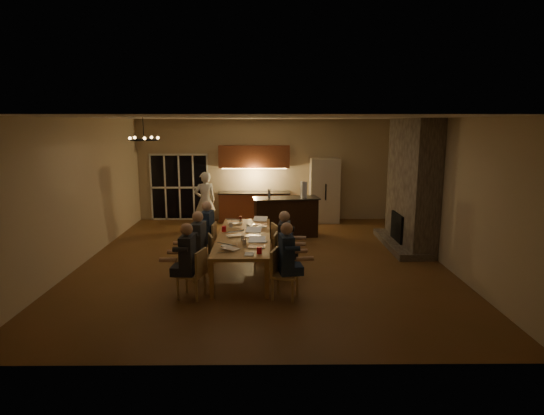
{
  "coord_description": "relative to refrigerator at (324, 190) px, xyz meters",
  "views": [
    {
      "loc": [
        0.13,
        -9.92,
        3.11
      ],
      "look_at": [
        0.22,
        0.3,
        1.18
      ],
      "focal_mm": 30.0,
      "sensor_mm": 36.0,
      "label": 1
    }
  ],
  "objects": [
    {
      "name": "floor",
      "position": [
        -1.9,
        -4.15,
        -1.0
      ],
      "size": [
        9.0,
        9.0,
        0.0
      ],
      "primitive_type": "plane",
      "color": "brown",
      "rests_on": "ground"
    },
    {
      "name": "back_wall",
      "position": [
        -1.9,
        0.37,
        0.6
      ],
      "size": [
        8.0,
        0.04,
        3.2
      ],
      "primitive_type": "cube",
      "color": "tan",
      "rests_on": "ground"
    },
    {
      "name": "left_wall",
      "position": [
        -5.92,
        -4.15,
        0.6
      ],
      "size": [
        0.04,
        9.0,
        3.2
      ],
      "primitive_type": "cube",
      "color": "tan",
      "rests_on": "ground"
    },
    {
      "name": "right_wall",
      "position": [
        2.12,
        -4.15,
        0.6
      ],
      "size": [
        0.04,
        9.0,
        3.2
      ],
      "primitive_type": "cube",
      "color": "tan",
      "rests_on": "ground"
    },
    {
      "name": "ceiling",
      "position": [
        -1.9,
        -4.15,
        2.22
      ],
      "size": [
        8.0,
        9.0,
        0.04
      ],
      "primitive_type": "cube",
      "color": "white",
      "rests_on": "back_wall"
    },
    {
      "name": "french_doors",
      "position": [
        -4.6,
        0.32,
        0.05
      ],
      "size": [
        1.86,
        0.08,
        2.1
      ],
      "primitive_type": "cube",
      "color": "black",
      "rests_on": "ground"
    },
    {
      "name": "fireplace",
      "position": [
        1.8,
        -2.95,
        0.6
      ],
      "size": [
        0.58,
        2.5,
        3.2
      ],
      "primitive_type": "cube",
      "color": "#695F53",
      "rests_on": "ground"
    },
    {
      "name": "kitchenette",
      "position": [
        -2.2,
        0.05,
        0.2
      ],
      "size": [
        2.24,
        0.68,
        2.4
      ],
      "primitive_type": null,
      "color": "brown",
      "rests_on": "ground"
    },
    {
      "name": "refrigerator",
      "position": [
        0.0,
        0.0,
        0.0
      ],
      "size": [
        0.9,
        0.68,
        2.0
      ],
      "primitive_type": "cube",
      "color": "beige",
      "rests_on": "ground"
    },
    {
      "name": "dining_table",
      "position": [
        -2.28,
        -4.76,
        -0.62
      ],
      "size": [
        1.1,
        3.33,
        0.75
      ],
      "primitive_type": "cube",
      "color": "#BD7C4B",
      "rests_on": "ground"
    },
    {
      "name": "bar_island",
      "position": [
        -1.28,
        -1.87,
        -0.46
      ],
      "size": [
        1.87,
        0.93,
        1.08
      ],
      "primitive_type": "cube",
      "rotation": [
        0.0,
        0.0,
        0.14
      ],
      "color": "black",
      "rests_on": "ground"
    },
    {
      "name": "chair_left_near",
      "position": [
        -3.15,
        -6.31,
        -0.55
      ],
      "size": [
        0.54,
        0.54,
        0.89
      ],
      "primitive_type": null,
      "rotation": [
        0.0,
        0.0,
        -1.84
      ],
      "color": "tan",
      "rests_on": "ground"
    },
    {
      "name": "chair_left_mid",
      "position": [
        -3.11,
        -5.34,
        -0.55
      ],
      "size": [
        0.55,
        0.55,
        0.89
      ],
      "primitive_type": null,
      "rotation": [
        0.0,
        0.0,
        -1.27
      ],
      "color": "tan",
      "rests_on": "ground"
    },
    {
      "name": "chair_left_far",
      "position": [
        -3.17,
        -4.21,
        -0.55
      ],
      "size": [
        0.47,
        0.47,
        0.89
      ],
      "primitive_type": null,
      "rotation": [
        0.0,
        0.0,
        -1.64
      ],
      "color": "tan",
      "rests_on": "ground"
    },
    {
      "name": "chair_right_near",
      "position": [
        -1.47,
        -6.38,
        -0.55
      ],
      "size": [
        0.55,
        0.55,
        0.89
      ],
      "primitive_type": null,
      "rotation": [
        0.0,
        0.0,
        1.28
      ],
      "color": "tan",
      "rests_on": "ground"
    },
    {
      "name": "chair_right_mid",
      "position": [
        -1.42,
        -5.2,
        -0.55
      ],
      "size": [
        0.5,
        0.5,
        0.89
      ],
      "primitive_type": null,
      "rotation": [
        0.0,
        0.0,
        1.42
      ],
      "color": "tan",
      "rests_on": "ground"
    },
    {
      "name": "chair_right_far",
      "position": [
        -1.43,
        -4.24,
        -0.55
      ],
      "size": [
        0.55,
        0.55,
        0.89
      ],
      "primitive_type": null,
      "rotation": [
        0.0,
        0.0,
        1.86
      ],
      "color": "tan",
      "rests_on": "ground"
    },
    {
      "name": "person_left_near",
      "position": [
        -3.19,
        -6.36,
        -0.31
      ],
      "size": [
        0.64,
        0.64,
        1.38
      ],
      "primitive_type": null,
      "rotation": [
        0.0,
        0.0,
        -1.64
      ],
      "color": "#20232A",
      "rests_on": "ground"
    },
    {
      "name": "person_right_near",
      "position": [
        -1.44,
        -6.33,
        -0.31
      ],
      "size": [
        0.68,
        0.68,
        1.38
      ],
      "primitive_type": null,
      "rotation": [
        0.0,
        0.0,
        1.71
      ],
      "color": "#1D314A",
      "rests_on": "ground"
    },
    {
      "name": "person_left_mid",
      "position": [
        -3.16,
        -5.29,
        -0.31
      ],
      "size": [
        0.68,
        0.68,
        1.38
      ],
      "primitive_type": null,
      "rotation": [
        0.0,
        0.0,
        -1.72
      ],
      "color": "#373B41",
      "rests_on": "ground"
    },
    {
      "name": "person_right_mid",
      "position": [
        -1.45,
        -5.3,
        -0.31
      ],
      "size": [
        0.66,
        0.66,
        1.38
      ],
      "primitive_type": null,
      "rotation": [
        0.0,
        0.0,
        1.47
      ],
      "color": "#20232A",
      "rests_on": "ground"
    },
    {
      "name": "person_left_far",
      "position": [
        -3.13,
        -4.17,
        -0.31
      ],
      "size": [
        0.69,
        0.69,
        1.38
      ],
      "primitive_type": null,
      "rotation": [
        0.0,
        0.0,
        -1.73
      ],
      "color": "#1D314A",
      "rests_on": "ground"
    },
    {
      "name": "standing_person",
      "position": [
        -3.61,
        -1.01,
        -0.15
      ],
      "size": [
        0.72,
        0.6,
        1.69
      ],
      "primitive_type": "imported",
      "rotation": [
        0.0,
        0.0,
        3.51
      ],
      "color": "silver",
      "rests_on": "ground"
    },
    {
      "name": "chandelier",
      "position": [
        -4.31,
        -4.67,
        1.75
      ],
      "size": [
        0.61,
        0.61,
        0.03
      ],
      "primitive_type": "torus",
      "color": "black",
      "rests_on": "ceiling"
    },
    {
      "name": "laptop_a",
      "position": [
        -2.47,
        -5.81,
        -0.14
      ],
      "size": [
        0.42,
        0.42,
        0.23
      ],
      "primitive_type": null,
      "rotation": [
        0.0,
        0.0,
        2.5
      ],
      "color": "silver",
      "rests_on": "dining_table"
    },
    {
      "name": "laptop_b",
      "position": [
        -1.99,
        -5.66,
        -0.14
      ],
      "size": [
        0.33,
        0.29,
        0.23
      ],
      "primitive_type": null,
      "rotation": [
        0.0,
        0.0,
        -0.04
      ],
      "color": "silver",
      "rests_on": "dining_table"
    },
    {
      "name": "laptop_c",
      "position": [
        -2.48,
        -4.79,
        -0.14
      ],
      "size": [
        0.4,
        0.37,
        0.23
      ],
      "primitive_type": null,
      "rotation": [
        0.0,
        0.0,
        3.48
      ],
      "color": "silver",
      "rests_on": "dining_table"
    },
    {
      "name": "laptop_d",
      "position": [
        -2.09,
        -4.85,
        -0.14
      ],
      "size": [
        0.36,
        0.33,
        0.23
      ],
      "primitive_type": null,
      "rotation": [
        0.0,
        0.0,
        -0.15
      ],
      "color": "silver",
      "rests_on": "dining_table"
    },
    {
      "name": "laptop_e",
      "position": [
        -2.56,
        -3.62,
        -0.14
      ],
      "size": [
        0.36,
        0.33,
        0.23
      ],
      "primitive_type": null,
      "rotation": [
        0.0,
        0.0,
        2.97
      ],
      "color": "silver",
      "rests_on": "dining_table"
    },
    {
      "name": "laptop_f",
      "position": [
        -1.97,
        -3.75,
        -0.14
      ],
      "size": [
        0.36,
        0.33,
        0.23
      ],
      "primitive_type": null,
      "rotation": [
        0.0,
        0.0,
        -0.15
      ],
      "color": "silver",
      "rests_on": "dining_table"
    },
    {
      "name": "mug_front",
      "position": [
        -2.27,
        -5.15,
        -0.2
      ],
      "size": [
        0.09,
        0.09,
        0.1
      ],
      "primitive_type": "cylinder",
      "color": "silver",
      "rests_on": "dining_table"
    },
    {
      "name": "mug_mid",
      "position": [
        -2.22,
        -4.14,
        -0.2
      ],
      "size": [
        0.07,
        0.07,
        0.1
      ],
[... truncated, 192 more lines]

